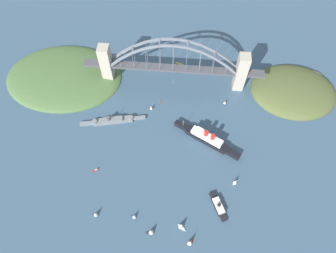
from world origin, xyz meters
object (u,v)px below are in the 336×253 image
at_px(ocean_liner, 207,139).
at_px(small_boat_8, 235,182).
at_px(small_boat_5, 95,214).
at_px(small_boat_0, 96,170).
at_px(small_boat_6, 190,243).
at_px(seaplane_taxiing_near_bridge, 179,64).
at_px(small_boat_7, 151,232).
at_px(channel_marker_buoy, 160,101).
at_px(small_boat_4, 151,108).
at_px(harbor_arch_bridge, 173,67).
at_px(small_boat_3, 134,216).
at_px(naval_cruiser, 112,120).
at_px(small_boat_1, 181,226).
at_px(harbor_ferry_steamer, 218,206).
at_px(small_boat_2, 225,102).

relative_size(ocean_liner, small_boat_8, 9.53).
distance_m(ocean_liner, small_boat_5, 158.77).
bearing_deg(small_boat_5, small_boat_0, -78.23).
relative_size(ocean_liner, small_boat_6, 7.93).
bearing_deg(seaplane_taxiing_near_bridge, small_boat_6, 96.36).
height_order(small_boat_7, channel_marker_buoy, small_boat_7).
bearing_deg(small_boat_0, ocean_liner, -158.40).
relative_size(small_boat_6, channel_marker_buoy, 3.87).
bearing_deg(seaplane_taxiing_near_bridge, small_boat_4, 68.63).
bearing_deg(small_boat_5, harbor_arch_bridge, -109.60).
bearing_deg(small_boat_3, naval_cruiser, -69.18).
relative_size(harbor_arch_bridge, small_boat_7, 25.73).
relative_size(seaplane_taxiing_near_bridge, small_boat_3, 1.63).
bearing_deg(channel_marker_buoy, harbor_arch_bridge, -111.71).
xyz_separation_m(ocean_liner, channel_marker_buoy, (64.12, -55.46, -4.94)).
bearing_deg(harbor_arch_bridge, channel_marker_buoy, 68.29).
height_order(ocean_liner, small_boat_5, ocean_liner).
xyz_separation_m(small_boat_6, small_boat_8, (-48.94, -71.67, -0.78)).
height_order(small_boat_1, small_boat_8, small_boat_1).
xyz_separation_m(small_boat_3, small_boat_6, (-62.06, 22.35, 1.68)).
relative_size(naval_cruiser, small_boat_8, 9.53).
height_order(ocean_liner, naval_cruiser, ocean_liner).
bearing_deg(small_boat_6, harbor_ferry_steamer, -125.07).
relative_size(small_boat_7, channel_marker_buoy, 3.44).
bearing_deg(seaplane_taxiing_near_bridge, small_boat_0, 63.42).
distance_m(naval_cruiser, small_boat_5, 123.13).
relative_size(harbor_ferry_steamer, small_boat_4, 4.31).
bearing_deg(seaplane_taxiing_near_bridge, small_boat_2, 135.71).
bearing_deg(small_boat_2, ocean_liner, 68.73).
relative_size(naval_cruiser, harbor_ferry_steamer, 2.46).
bearing_deg(ocean_liner, small_boat_8, 122.29).
distance_m(seaplane_taxiing_near_bridge, channel_marker_buoy, 71.62).
bearing_deg(channel_marker_buoy, small_boat_3, 85.34).
height_order(seaplane_taxiing_near_bridge, small_boat_8, small_boat_8).
xyz_separation_m(ocean_liner, small_boat_8, (-33.95, 53.73, -1.91)).
bearing_deg(small_boat_3, small_boat_0, -43.84).
distance_m(ocean_liner, small_boat_1, 111.92).
bearing_deg(small_boat_5, ocean_liner, -138.85).
height_order(harbor_ferry_steamer, small_boat_4, small_boat_4).
distance_m(harbor_ferry_steamer, small_boat_1, 47.88).
height_order(ocean_liner, small_boat_0, ocean_liner).
height_order(small_boat_3, channel_marker_buoy, small_boat_3).
distance_m(naval_cruiser, small_boat_3, 130.14).
bearing_deg(small_boat_6, small_boat_2, -101.66).
height_order(small_boat_5, small_boat_6, small_boat_6).
distance_m(small_boat_6, channel_marker_buoy, 187.45).
xyz_separation_m(harbor_arch_bridge, small_boat_6, (-34.77, 216.92, -26.43)).
height_order(naval_cruiser, small_boat_6, naval_cruiser).
bearing_deg(small_boat_5, small_boat_4, -107.00).
xyz_separation_m(harbor_arch_bridge, small_boat_2, (-72.92, 32.02, -27.92)).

